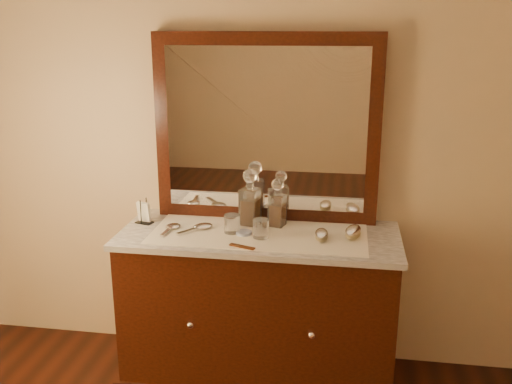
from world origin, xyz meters
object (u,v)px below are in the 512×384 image
at_px(brush_near, 321,235).
at_px(decanter_left, 250,203).
at_px(napkin_rack, 144,213).
at_px(mirror_frame, 266,129).
at_px(brush_far, 353,232).
at_px(dresser_cabinet, 259,310).
at_px(comb, 242,247).
at_px(hand_mirror_outer, 172,227).
at_px(hand_mirror_inner, 200,227).
at_px(decanter_right, 277,208).
at_px(pin_dish, 244,233).

bearing_deg(brush_near, decanter_left, 158.09).
bearing_deg(napkin_rack, mirror_frame, 16.46).
height_order(mirror_frame, brush_far, mirror_frame).
relative_size(dresser_cabinet, comb, 10.51).
bearing_deg(hand_mirror_outer, napkin_rack, 156.66).
relative_size(comb, hand_mirror_inner, 0.63).
relative_size(dresser_cabinet, decanter_right, 5.40).
bearing_deg(hand_mirror_outer, dresser_cabinet, 2.44).
bearing_deg(dresser_cabinet, decanter_left, 119.56).
relative_size(decanter_right, hand_mirror_inner, 1.22).
bearing_deg(pin_dish, decanter_left, 87.71).
height_order(mirror_frame, hand_mirror_inner, mirror_frame).
bearing_deg(dresser_cabinet, decanter_right, 56.72).
bearing_deg(hand_mirror_inner, decanter_right, 16.41).
relative_size(pin_dish, hand_mirror_outer, 0.42).
bearing_deg(dresser_cabinet, napkin_rack, 174.93).
distance_m(pin_dish, hand_mirror_inner, 0.24).
xyz_separation_m(pin_dish, decanter_right, (0.15, 0.16, 0.09)).
bearing_deg(hand_mirror_inner, comb, -40.03).
xyz_separation_m(decanter_right, brush_far, (0.40, -0.10, -0.08)).
distance_m(mirror_frame, hand_mirror_inner, 0.63).
relative_size(decanter_right, hand_mirror_outer, 1.31).
bearing_deg(comb, mirror_frame, 102.94).
bearing_deg(decanter_left, hand_mirror_inner, -155.30).
xyz_separation_m(pin_dish, comb, (0.02, -0.18, -0.00)).
distance_m(dresser_cabinet, comb, 0.50).
xyz_separation_m(mirror_frame, pin_dish, (-0.07, -0.28, -0.49)).
bearing_deg(comb, dresser_cabinet, 96.21).
distance_m(brush_far, hand_mirror_inner, 0.79).
bearing_deg(decanter_left, comb, -87.02).
bearing_deg(hand_mirror_inner, mirror_frame, 37.58).
bearing_deg(pin_dish, brush_far, 5.80).
bearing_deg(dresser_cabinet, mirror_frame, 90.00).
height_order(comb, brush_far, brush_far).
bearing_deg(mirror_frame, hand_mirror_inner, -142.42).
bearing_deg(brush_far, decanter_left, 169.61).
bearing_deg(hand_mirror_inner, pin_dish, -10.12).
distance_m(mirror_frame, napkin_rack, 0.80).
distance_m(mirror_frame, comb, 0.68).
height_order(napkin_rack, brush_near, napkin_rack).
distance_m(dresser_cabinet, decanter_left, 0.58).
bearing_deg(brush_near, mirror_frame, 138.61).
relative_size(dresser_cabinet, hand_mirror_outer, 7.11).
relative_size(mirror_frame, decanter_left, 3.93).
bearing_deg(decanter_right, brush_far, -14.34).
bearing_deg(decanter_left, brush_near, -21.91).
relative_size(decanter_left, hand_mirror_outer, 1.55).
relative_size(comb, napkin_rack, 0.98).
distance_m(decanter_left, decanter_right, 0.15).
xyz_separation_m(comb, napkin_rack, (-0.59, 0.27, 0.05)).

